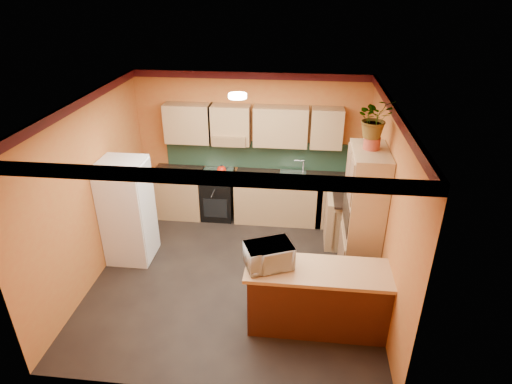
# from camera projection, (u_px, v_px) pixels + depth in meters

# --- Properties ---
(room_shell) EXTENTS (4.24, 4.24, 2.72)m
(room_shell) POSITION_uv_depth(u_px,v_px,m) (236.00, 142.00, 5.95)
(room_shell) COLOR black
(room_shell) RESTS_ON ground
(base_cabinets_back) EXTENTS (3.65, 0.60, 0.88)m
(base_cabinets_back) POSITION_uv_depth(u_px,v_px,m) (251.00, 197.00, 8.04)
(base_cabinets_back) COLOR tan
(base_cabinets_back) RESTS_ON ground
(countertop_back) EXTENTS (3.65, 0.62, 0.04)m
(countertop_back) POSITION_uv_depth(u_px,v_px,m) (250.00, 175.00, 7.83)
(countertop_back) COLOR black
(countertop_back) RESTS_ON base_cabinets_back
(stove) EXTENTS (0.58, 0.58, 0.91)m
(stove) POSITION_uv_depth(u_px,v_px,m) (218.00, 195.00, 8.10)
(stove) COLOR black
(stove) RESTS_ON ground
(kettle) EXTENTS (0.23, 0.23, 0.18)m
(kettle) POSITION_uv_depth(u_px,v_px,m) (222.00, 170.00, 7.80)
(kettle) COLOR red
(kettle) RESTS_ON stove
(sink) EXTENTS (0.48, 0.40, 0.03)m
(sink) POSITION_uv_depth(u_px,v_px,m) (293.00, 175.00, 7.74)
(sink) COLOR silver
(sink) RESTS_ON countertop_back
(base_cabinets_right) EXTENTS (0.60, 0.80, 0.88)m
(base_cabinets_right) POSITION_uv_depth(u_px,v_px,m) (349.00, 222.00, 7.24)
(base_cabinets_right) COLOR tan
(base_cabinets_right) RESTS_ON ground
(countertop_right) EXTENTS (0.62, 0.80, 0.04)m
(countertop_right) POSITION_uv_depth(u_px,v_px,m) (352.00, 198.00, 7.03)
(countertop_right) COLOR black
(countertop_right) RESTS_ON base_cabinets_right
(fridge) EXTENTS (0.68, 0.66, 1.70)m
(fridge) POSITION_uv_depth(u_px,v_px,m) (127.00, 211.00, 6.73)
(fridge) COLOR white
(fridge) RESTS_ON ground
(pantry) EXTENTS (0.48, 0.90, 2.10)m
(pantry) POSITION_uv_depth(u_px,v_px,m) (363.00, 218.00, 6.13)
(pantry) COLOR tan
(pantry) RESTS_ON ground
(fern_pot) EXTENTS (0.22, 0.22, 0.16)m
(fern_pot) POSITION_uv_depth(u_px,v_px,m) (372.00, 143.00, 5.66)
(fern_pot) COLOR #A33C27
(fern_pot) RESTS_ON pantry
(fern) EXTENTS (0.57, 0.52, 0.53)m
(fern) POSITION_uv_depth(u_px,v_px,m) (375.00, 118.00, 5.51)
(fern) COLOR tan
(fern) RESTS_ON fern_pot
(breakfast_bar) EXTENTS (1.80, 0.55, 0.88)m
(breakfast_bar) POSITION_uv_depth(u_px,v_px,m) (319.00, 300.00, 5.49)
(breakfast_bar) COLOR #4D2212
(breakfast_bar) RESTS_ON ground
(bar_top) EXTENTS (1.90, 0.65, 0.05)m
(bar_top) POSITION_uv_depth(u_px,v_px,m) (322.00, 271.00, 5.28)
(bar_top) COLOR tan
(bar_top) RESTS_ON breakfast_bar
(microwave) EXTENTS (0.67, 0.57, 0.31)m
(microwave) POSITION_uv_depth(u_px,v_px,m) (269.00, 256.00, 5.26)
(microwave) COLOR white
(microwave) RESTS_ON bar_top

